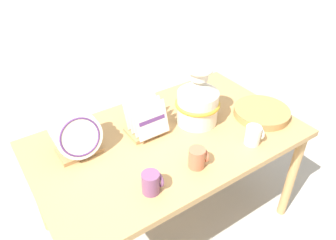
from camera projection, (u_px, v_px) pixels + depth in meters
ground_plane at (168, 219)px, 2.20m from camera, size 14.00×14.00×0.00m
display_table at (168, 147)px, 1.83m from camera, size 1.46×0.87×0.71m
ceramic_vase at (198, 100)px, 1.82m from camera, size 0.26×0.26×0.34m
dish_rack_round_plates at (77, 137)px, 1.62m from camera, size 0.23×0.20×0.25m
dish_rack_square_plates at (146, 121)px, 1.78m from camera, size 0.21×0.19×0.20m
wicker_charger_stack at (262, 112)px, 1.94m from camera, size 0.33×0.33×0.04m
mug_plum_glaze at (152, 182)px, 1.44m from camera, size 0.09×0.08×0.10m
mug_cream_glaze at (254, 135)px, 1.71m from camera, size 0.09×0.08×0.10m
mug_terracotta_glaze at (198, 157)px, 1.57m from camera, size 0.09×0.08×0.10m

